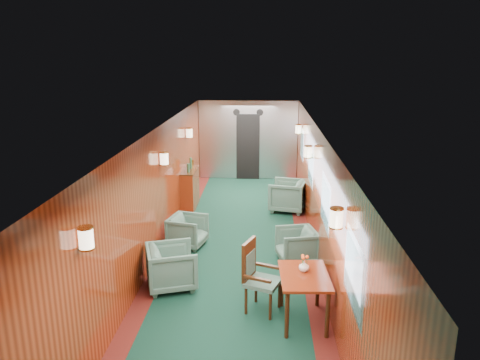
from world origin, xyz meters
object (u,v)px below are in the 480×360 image
(dining_table, at_px, (304,282))
(armchair_left_near, at_px, (172,267))
(credenza, at_px, (190,188))
(armchair_right_near, at_px, (297,245))
(armchair_right_far, at_px, (287,196))
(side_chair, at_px, (257,273))
(armchair_left_far, at_px, (188,231))

(dining_table, relative_size, armchair_left_near, 1.28)
(credenza, distance_m, armchair_left_near, 4.19)
(armchair_right_near, bearing_deg, armchair_right_far, 167.95)
(credenza, bearing_deg, armchair_right_near, -51.13)
(armchair_right_near, bearing_deg, side_chair, -34.97)
(armchair_left_near, bearing_deg, armchair_right_near, -80.14)
(credenza, bearing_deg, armchair_right_far, -3.37)
(armchair_left_near, distance_m, armchair_left_far, 1.72)
(armchair_left_far, xyz_separation_m, armchair_right_near, (2.12, -0.61, -0.00))
(credenza, distance_m, armchair_right_near, 3.93)
(credenza, xyz_separation_m, armchair_left_near, (0.36, -4.17, -0.14))
(side_chair, relative_size, armchair_left_near, 1.38)
(dining_table, distance_m, armchair_right_near, 2.04)
(armchair_left_near, relative_size, armchair_left_far, 1.14)
(side_chair, height_order, armchair_left_near, side_chair)
(dining_table, relative_size, credenza, 0.80)
(armchair_left_far, relative_size, armchair_right_near, 1.00)
(dining_table, distance_m, armchair_left_near, 2.28)
(side_chair, distance_m, credenza, 5.11)
(side_chair, bearing_deg, armchair_right_far, 103.35)
(dining_table, relative_size, side_chair, 0.92)
(dining_table, relative_size, armchair_right_near, 1.46)
(dining_table, xyz_separation_m, credenza, (-2.44, 5.08, -0.12))
(side_chair, xyz_separation_m, credenza, (-1.76, 4.80, -0.09))
(armchair_left_near, height_order, armchair_right_near, armchair_left_near)
(armchair_left_near, relative_size, armchair_right_near, 1.14)
(side_chair, distance_m, armchair_left_near, 1.55)
(dining_table, height_order, armchair_right_far, armchair_right_far)
(credenza, bearing_deg, dining_table, -64.38)
(dining_table, distance_m, credenza, 5.64)
(armchair_right_near, height_order, armchair_right_far, armchair_right_far)
(dining_table, bearing_deg, credenza, 112.81)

